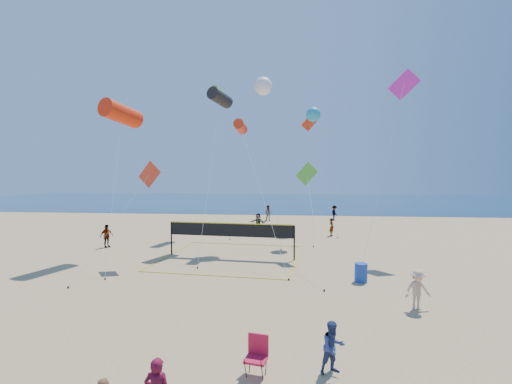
{
  "coord_description": "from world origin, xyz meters",
  "views": [
    {
      "loc": [
        2.46,
        -9.42,
        5.59
      ],
      "look_at": [
        1.32,
        2.0,
        4.99
      ],
      "focal_mm": 24.0,
      "sensor_mm": 36.0,
      "label": 1
    }
  ],
  "objects": [
    {
      "name": "ground",
      "position": [
        0.0,
        0.0,
        0.0
      ],
      "size": [
        120.0,
        120.0,
        0.0
      ],
      "primitive_type": "plane",
      "color": "tan",
      "rests_on": "ground"
    },
    {
      "name": "ocean",
      "position": [
        0.0,
        62.0,
        0.01
      ],
      "size": [
        140.0,
        50.0,
        0.03
      ],
      "primitive_type": "cube",
      "color": "navy",
      "rests_on": "ground"
    },
    {
      "name": "bystander_a",
      "position": [
        3.68,
        0.08,
        0.74
      ],
      "size": [
        0.88,
        0.8,
        1.48
      ],
      "primitive_type": "imported",
      "rotation": [
        0.0,
        0.0,
        0.41
      ],
      "color": "navy",
      "rests_on": "ground"
    },
    {
      "name": "bystander_b",
      "position": [
        7.72,
        5.03,
        0.83
      ],
      "size": [
        1.17,
        0.82,
        1.66
      ],
      "primitive_type": "imported",
      "rotation": [
        0.0,
        0.0,
        0.21
      ],
      "color": "#CCAA88",
      "rests_on": "ground"
    },
    {
      "name": "far_person_0",
      "position": [
        -11.45,
        15.17,
        0.88
      ],
      "size": [
        0.89,
        1.1,
        1.75
      ],
      "primitive_type": "imported",
      "rotation": [
        0.0,
        0.0,
        1.04
      ],
      "color": "gray",
      "rests_on": "ground"
    },
    {
      "name": "far_person_1",
      "position": [
        -0.58,
        23.26,
        0.9
      ],
      "size": [
        1.75,
        1.2,
        1.81
      ],
      "primitive_type": "imported",
      "rotation": [
        0.0,
        0.0,
        -0.44
      ],
      "color": "gray",
      "rests_on": "ground"
    },
    {
      "name": "far_person_2",
      "position": [
        6.25,
        21.86,
        0.8
      ],
      "size": [
        0.54,
        0.67,
        1.6
      ],
      "primitive_type": "imported",
      "rotation": [
        0.0,
        0.0,
        1.86
      ],
      "color": "gray",
      "rests_on": "ground"
    },
    {
      "name": "far_person_3",
      "position": [
        -0.08,
        31.07,
        0.93
      ],
      "size": [
        1.05,
        0.91,
        1.87
      ],
      "primitive_type": "imported",
      "rotation": [
        0.0,
        0.0,
        -0.25
      ],
      "color": "gray",
      "rests_on": "ground"
    },
    {
      "name": "far_person_4",
      "position": [
        7.87,
        32.59,
        0.89
      ],
      "size": [
        0.93,
        1.28,
        1.78
      ],
      "primitive_type": "imported",
      "rotation": [
        0.0,
        0.0,
        1.83
      ],
      "color": "gray",
      "rests_on": "ground"
    },
    {
      "name": "camp_chair",
      "position": [
        1.57,
        -0.18,
        0.62
      ],
      "size": [
        0.68,
        0.8,
        1.21
      ],
      "rotation": [
        0.0,
        0.0,
        -0.19
      ],
      "color": "#BA1532",
      "rests_on": "ground"
    },
    {
      "name": "trash_barrel",
      "position": [
        6.16,
        8.53,
        0.48
      ],
      "size": [
        0.69,
        0.69,
        0.97
      ],
      "primitive_type": "cylinder",
      "rotation": [
        0.0,
        0.0,
        0.07
      ],
      "color": "#183C9E",
      "rests_on": "ground"
    },
    {
      "name": "volleyball_net",
      "position": [
        -1.47,
        13.02,
        1.59
      ],
      "size": [
        9.41,
        9.27,
        2.32
      ],
      "rotation": [
        0.0,
        0.0,
        -0.09
      ],
      "color": "black",
      "rests_on": "ground"
    },
    {
      "name": "kite_0",
      "position": [
        -8.97,
        13.04,
        9.69
      ],
      "size": [
        2.8,
        7.21,
        10.53
      ],
      "rotation": [
        0.0,
        0.0,
        -0.29
      ],
      "color": "red",
      "rests_on": "ground"
    },
    {
      "name": "kite_1",
      "position": [
        -3.05,
        17.43,
        11.59
      ],
      "size": [
        1.78,
        8.64,
        12.26
      ],
      "rotation": [
        0.0,
        0.0,
        -0.36
      ],
      "color": "black",
      "rests_on": "ground"
    },
    {
      "name": "kite_2",
      "position": [
        -1.22,
        16.04,
        9.11
      ],
      "size": [
        4.12,
        8.62,
        9.63
      ],
      "rotation": [
        0.0,
        0.0,
        -0.05
      ],
      "color": "red",
      "rests_on": "ground"
    },
    {
      "name": "kite_3",
      "position": [
        -6.33,
        10.89,
        5.34
      ],
      "size": [
        2.98,
        5.36,
        6.45
      ],
      "rotation": [
        0.0,
        0.0,
        -0.13
      ],
      "color": "red",
      "rests_on": "ground"
    },
    {
      "name": "kite_4",
      "position": [
        3.62,
        13.59,
        5.33
      ],
      "size": [
        1.46,
        7.58,
        6.44
      ],
      "rotation": [
        0.0,
        0.0,
        -0.34
      ],
      "color": "green",
      "rests_on": "ground"
    },
    {
      "name": "kite_5",
      "position": [
        10.21,
        15.47,
        11.36
      ],
      "size": [
        4.38,
        3.6,
        12.88
      ],
      "rotation": [
        0.0,
        0.0,
        -0.06
      ],
      "color": "#DF24B8",
      "rests_on": "ground"
    },
    {
      "name": "kite_6",
      "position": [
        0.3,
        18.19,
        12.6
      ],
      "size": [
        2.43,
        3.51,
        13.33
      ],
      "rotation": [
        0.0,
        0.0,
        0.19
      ],
      "color": "white",
      "rests_on": "ground"
    },
    {
      "name": "kite_7",
      "position": [
        4.37,
        19.62,
        10.55
      ],
      "size": [
        1.58,
        3.68,
        11.16
      ],
      "rotation": [
        0.0,
        0.0,
        0.38
      ],
      "color": "#229CBB",
      "rests_on": "ground"
    },
    {
      "name": "kite_8",
      "position": [
        -4.24,
        22.55,
        13.09
      ],
      "size": [
        2.37,
        4.75,
        13.7
      ],
      "rotation": [
        0.0,
        0.0,
        -0.24
      ],
      "color": "green",
      "rests_on": "ground"
    },
    {
      "name": "kite_9",
      "position": [
        4.49,
        24.9,
        10.03
      ],
      "size": [
        3.13,
        4.78,
        11.49
      ],
      "rotation": [
        0.0,
        0.0,
        -0.21
      ],
      "color": "red",
      "rests_on": "ground"
    }
  ]
}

